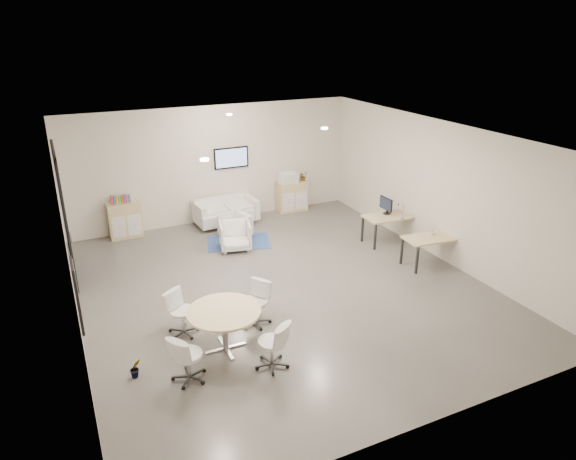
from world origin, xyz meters
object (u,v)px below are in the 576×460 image
Objects in this scene: loveseat at (225,212)px; sideboard_left at (125,220)px; round_table at (224,315)px; armchair_left at (235,225)px; desk_front at (432,240)px; sideboard_right at (292,196)px; desk_rear at (390,218)px; armchair_right at (235,235)px.

sideboard_left is at bearing 171.48° from loveseat.
round_table is at bearing -83.00° from sideboard_left.
armchair_left reaches higher than desk_front.
sideboard_right is 3.40m from desk_rear.
loveseat is 1.06m from armchair_left.
desk_rear is at bearing -27.70° from sideboard_left.
sideboard_right is 3.15m from armchair_right.
round_table is (-5.30, -2.71, 0.05)m from desk_rear.
sideboard_left is 1.22× the size of armchair_right.
armchair_right is 0.61× the size of round_table.
round_table reaches higher than armchair_right.
round_table is at bearing -113.41° from loveseat.
armchair_right reaches higher than desk_front.
loveseat is (-2.13, -0.18, -0.11)m from sideboard_right.
sideboard_left is at bearing -132.36° from armchair_left.
loveseat is at bearing -175.22° from sideboard_right.
sideboard_right is (4.79, -0.00, -0.02)m from sideboard_left.
sideboard_left is 0.69× the size of desk_front.
armchair_right is at bearing 164.62° from desk_rear.
sideboard_right is 0.67× the size of desk_front.
sideboard_left is 2.67m from loveseat.
round_table is at bearing -150.22° from desk_rear.
armchair_right is 4.66m from desk_front.
sideboard_left is 1.03× the size of sideboard_right.
sideboard_right is 0.52× the size of loveseat.
desk_front is at bearing 12.60° from round_table.
sideboard_left is 0.67× the size of desk_rear.
sideboard_left is 4.79m from sideboard_right.
loveseat is (2.66, -0.18, -0.12)m from sideboard_left.
round_table reaches higher than desk_front.
sideboard_left is at bearing 147.47° from desk_front.
sideboard_right reaches higher than desk_rear.
sideboard_right is at bearing 110.56° from desk_front.
loveseat is 1.38× the size of round_table.
armchair_right is 0.56× the size of desk_front.
loveseat reaches higher than desk_rear.
desk_front is 1.08× the size of round_table.
round_table reaches higher than armchair_left.
desk_rear is (1.24, -3.16, 0.18)m from sideboard_right.
sideboard_right is at bearing 0.16° from loveseat.
desk_rear reaches higher than desk_front.
desk_front is 5.50m from round_table.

